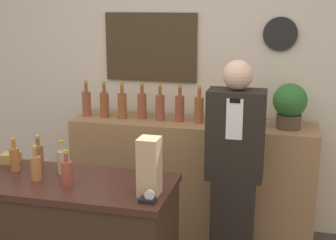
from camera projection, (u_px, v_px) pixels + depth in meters
back_wall at (187, 74)px, 4.11m from camera, size 5.20×0.09×2.70m
back_shelf at (191, 178)px, 4.02m from camera, size 2.04×0.45×1.00m
shopkeeper at (234, 170)px, 3.36m from camera, size 0.40×0.25×1.59m
potted_plant at (290, 104)px, 3.65m from camera, size 0.27×0.27×0.36m
paper_bag at (149, 167)px, 2.58m from camera, size 0.12×0.13×0.33m
tape_dispenser at (148, 198)px, 2.51m from camera, size 0.09×0.06×0.07m
gift_box at (11, 158)px, 3.13m from camera, size 0.12×0.12×0.07m
counter_bottle_1 at (15, 158)px, 2.98m from camera, size 0.06×0.06×0.22m
counter_bottle_2 at (39, 156)px, 3.03m from camera, size 0.06×0.06×0.22m
counter_bottle_3 at (36, 167)px, 2.82m from camera, size 0.06×0.06×0.22m
counter_bottle_4 at (62, 161)px, 2.92m from camera, size 0.06×0.06×0.22m
counter_bottle_5 at (67, 172)px, 2.73m from camera, size 0.06×0.06×0.22m
shelf_bottle_0 at (87, 103)px, 4.08m from camera, size 0.08×0.08×0.31m
shelf_bottle_1 at (104, 104)px, 4.04m from camera, size 0.08×0.08×0.31m
shelf_bottle_2 at (122, 105)px, 3.99m from camera, size 0.08×0.08×0.31m
shelf_bottle_3 at (142, 105)px, 3.99m from camera, size 0.08×0.08×0.31m
shelf_bottle_4 at (160, 107)px, 3.92m from camera, size 0.08×0.08×0.31m
shelf_bottle_5 at (180, 108)px, 3.89m from camera, size 0.08×0.08×0.31m
shelf_bottle_6 at (199, 109)px, 3.84m from camera, size 0.08×0.08×0.31m
shelf_bottle_7 at (219, 110)px, 3.81m from camera, size 0.08×0.08×0.31m
shelf_bottle_8 at (240, 111)px, 3.77m from camera, size 0.08×0.08×0.31m
shelf_bottle_9 at (261, 112)px, 3.72m from camera, size 0.08×0.08×0.31m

